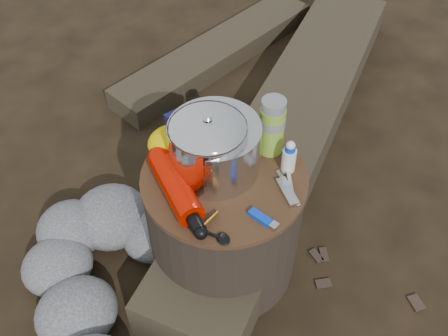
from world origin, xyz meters
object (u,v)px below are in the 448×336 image
log_main (290,127)px  fuel_bottle (175,186)px  stump (224,222)px  thermos (272,126)px  camping_pot (208,147)px  travel_mug (236,126)px

log_main → fuel_bottle: (-0.68, -0.39, 0.40)m
stump → thermos: 0.36m
camping_pot → stump: bearing=-46.9°
stump → camping_pot: size_ratio=2.28×
fuel_bottle → travel_mug: bearing=27.0°
fuel_bottle → thermos: (0.33, 0.03, 0.06)m
log_main → fuel_bottle: 0.88m
camping_pot → thermos: (0.21, -0.00, -0.01)m
stump → fuel_bottle: bearing=179.5°
fuel_bottle → travel_mug: size_ratio=2.59×
thermos → travel_mug: size_ratio=1.55×
log_main → thermos: size_ratio=10.96×
log_main → travel_mug: (-0.43, -0.28, 0.42)m
camping_pot → thermos: camping_pot is taller
stump → travel_mug: (0.10, 0.11, 0.28)m
stump → camping_pot: (-0.03, 0.03, 0.33)m
fuel_bottle → thermos: bearing=8.2°
stump → fuel_bottle: size_ratio=1.55×
stump → fuel_bottle: fuel_bottle is taller
stump → thermos: thermos is taller
stump → log_main: 0.67m
stump → fuel_bottle: 0.30m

